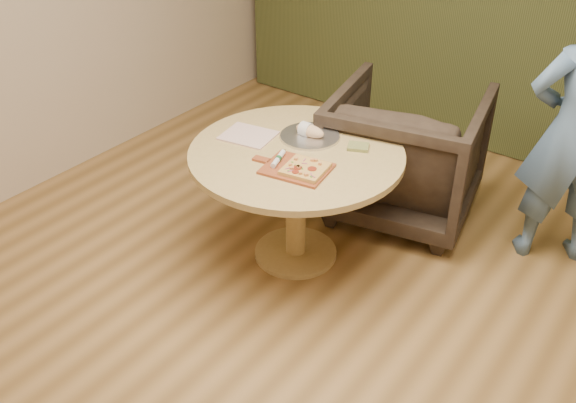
# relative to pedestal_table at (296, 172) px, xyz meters

# --- Properties ---
(room_shell) EXTENTS (5.04, 6.04, 2.84)m
(room_shell) POSITION_rel_pedestal_table_xyz_m (0.44, -0.79, 0.79)
(room_shell) COLOR olive
(room_shell) RESTS_ON ground
(pedestal_table) EXTENTS (1.25, 1.25, 0.75)m
(pedestal_table) POSITION_rel_pedestal_table_xyz_m (0.00, 0.00, 0.00)
(pedestal_table) COLOR tan
(pedestal_table) RESTS_ON ground
(pizza_paddle) EXTENTS (0.47, 0.33, 0.01)m
(pizza_paddle) POSITION_rel_pedestal_table_xyz_m (0.12, -0.18, 0.15)
(pizza_paddle) COLOR brown
(pizza_paddle) RESTS_ON pedestal_table
(flatbread_pizza) EXTENTS (0.25, 0.25, 0.04)m
(flatbread_pizza) POSITION_rel_pedestal_table_xyz_m (0.18, -0.18, 0.17)
(flatbread_pizza) COLOR tan
(flatbread_pizza) RESTS_ON pizza_paddle
(cutlery_roll) EXTENTS (0.08, 0.20, 0.03)m
(cutlery_roll) POSITION_rel_pedestal_table_xyz_m (0.00, -0.18, 0.17)
(cutlery_roll) COLOR silver
(cutlery_roll) RESTS_ON pizza_paddle
(newspaper) EXTENTS (0.34, 0.30, 0.01)m
(newspaper) POSITION_rel_pedestal_table_xyz_m (-0.34, -0.02, 0.15)
(newspaper) COLOR white
(newspaper) RESTS_ON pedestal_table
(serving_tray) EXTENTS (0.36, 0.36, 0.02)m
(serving_tray) POSITION_rel_pedestal_table_xyz_m (-0.03, 0.18, 0.15)
(serving_tray) COLOR silver
(serving_tray) RESTS_ON pedestal_table
(bread_roll) EXTENTS (0.19, 0.09, 0.09)m
(bread_roll) POSITION_rel_pedestal_table_xyz_m (-0.04, 0.18, 0.18)
(bread_roll) COLOR #DEB687
(bread_roll) RESTS_ON serving_tray
(green_packet) EXTENTS (0.15, 0.14, 0.02)m
(green_packet) POSITION_rel_pedestal_table_xyz_m (0.27, 0.24, 0.15)
(green_packet) COLOR #59612C
(green_packet) RESTS_ON pedestal_table
(armchair) EXTENTS (1.11, 1.07, 0.98)m
(armchair) POSITION_rel_pedestal_table_xyz_m (0.28, 0.86, -0.12)
(armchair) COLOR black
(armchair) RESTS_ON ground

